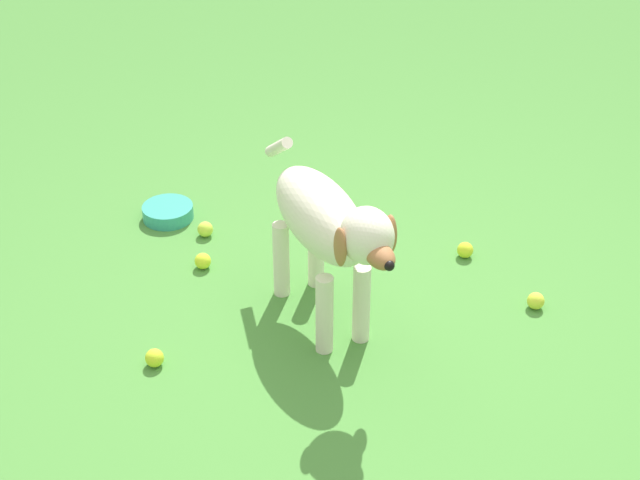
% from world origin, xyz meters
% --- Properties ---
extents(ground, '(14.00, 14.00, 0.00)m').
position_xyz_m(ground, '(0.00, 0.00, 0.00)').
color(ground, '#478438').
extents(dog, '(0.93, 0.41, 0.65)m').
position_xyz_m(dog, '(0.13, 0.14, 0.43)').
color(dog, silver).
rests_on(dog, ground).
extents(tennis_ball_0, '(0.07, 0.07, 0.07)m').
position_xyz_m(tennis_ball_0, '(-0.02, 0.77, 0.03)').
color(tennis_ball_0, '#C9DF2B').
rests_on(tennis_ball_0, ground).
extents(tennis_ball_1, '(0.07, 0.07, 0.07)m').
position_xyz_m(tennis_ball_1, '(0.56, 0.58, 0.03)').
color(tennis_ball_1, '#CFE42E').
rests_on(tennis_ball_1, ground).
extents(tennis_ball_2, '(0.07, 0.07, 0.07)m').
position_xyz_m(tennis_ball_2, '(0.12, -0.66, 0.03)').
color(tennis_ball_2, '#CED839').
rests_on(tennis_ball_2, ground).
extents(tennis_ball_3, '(0.07, 0.07, 0.07)m').
position_xyz_m(tennis_ball_3, '(0.49, -0.48, 0.03)').
color(tennis_ball_3, '#CBDA29').
rests_on(tennis_ball_3, ground).
extents(tennis_ball_4, '(0.07, 0.07, 0.07)m').
position_xyz_m(tennis_ball_4, '(0.79, 0.56, 0.03)').
color(tennis_ball_4, '#C2DF3F').
rests_on(tennis_ball_4, ground).
extents(water_bowl, '(0.22, 0.22, 0.06)m').
position_xyz_m(water_bowl, '(0.96, 0.72, 0.03)').
color(water_bowl, teal).
rests_on(water_bowl, ground).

